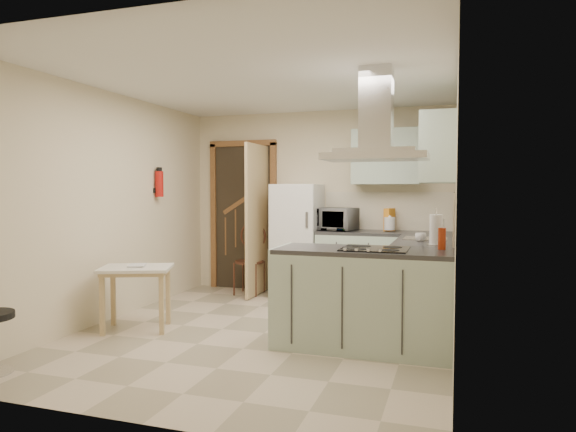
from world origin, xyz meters
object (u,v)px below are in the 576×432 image
(fridge, at_px, (297,241))
(peninsula, at_px, (363,299))
(drop_leaf_table, at_px, (137,298))
(bentwood_chair, at_px, (249,262))
(microwave, at_px, (335,219))
(extractor_hood, at_px, (376,157))

(fridge, relative_size, peninsula, 0.97)
(drop_leaf_table, relative_size, bentwood_chair, 0.78)
(fridge, distance_m, drop_leaf_table, 2.39)
(bentwood_chair, xyz_separation_m, microwave, (1.19, 0.05, 0.60))
(microwave, bearing_deg, fridge, -166.97)
(peninsula, relative_size, drop_leaf_table, 2.24)
(peninsula, xyz_separation_m, bentwood_chair, (-1.90, 1.92, -0.01))
(bentwood_chair, distance_m, microwave, 1.33)
(extractor_hood, xyz_separation_m, drop_leaf_table, (-2.40, -0.11, -1.40))
(fridge, distance_m, extractor_hood, 2.57)
(fridge, height_order, extractor_hood, extractor_hood)
(fridge, relative_size, extractor_hood, 1.67)
(peninsula, relative_size, extractor_hood, 1.72)
(extractor_hood, xyz_separation_m, bentwood_chair, (-2.00, 1.92, -1.28))
(peninsula, height_order, microwave, microwave)
(fridge, relative_size, microwave, 2.84)
(bentwood_chair, bearing_deg, microwave, 1.85)
(extractor_hood, bearing_deg, drop_leaf_table, -177.37)
(fridge, height_order, drop_leaf_table, fridge)
(fridge, height_order, bentwood_chair, fridge)
(fridge, relative_size, drop_leaf_table, 2.17)
(drop_leaf_table, bearing_deg, fridge, 40.69)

